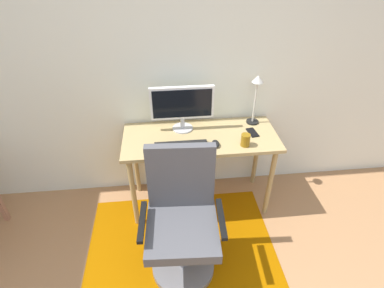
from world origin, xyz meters
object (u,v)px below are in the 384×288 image
computer_mouse (216,144)px  desk_lamp (256,91)px  keyboard (181,146)px  monitor (182,105)px  desk (200,145)px  office_chair (182,223)px  cell_phone (252,132)px  coffee_cup (245,140)px

computer_mouse → desk_lamp: desk_lamp is taller
keyboard → computer_mouse: computer_mouse is taller
monitor → desk: bearing=-43.5°
keyboard → office_chair: size_ratio=0.41×
desk_lamp → office_chair: bearing=-130.6°
desk → desk_lamp: bearing=19.4°
keyboard → cell_phone: (0.63, 0.14, -0.00)m
cell_phone → office_chair: size_ratio=0.14×
monitor → coffee_cup: (0.48, -0.31, -0.18)m
desk_lamp → keyboard: bearing=-154.8°
keyboard → office_chair: office_chair is taller
monitor → cell_phone: (0.59, -0.13, -0.23)m
desk → coffee_cup: size_ratio=12.73×
keyboard → coffee_cup: 0.52m
office_chair → coffee_cup: bearing=44.3°
monitor → keyboard: 0.36m
coffee_cup → cell_phone: bearing=57.5°
monitor → coffee_cup: bearing=-32.4°
cell_phone → computer_mouse: bearing=-165.2°
desk → desk_lamp: desk_lamp is taller
keyboard → cell_phone: size_ratio=3.07×
coffee_cup → office_chair: 0.82m
monitor → desk_lamp: bearing=3.7°
cell_phone → desk_lamp: (0.05, 0.17, 0.31)m
keyboard → computer_mouse: 0.28m
coffee_cup → cell_phone: size_ratio=0.74×
desk → cell_phone: size_ratio=9.41×
desk_lamp → office_chair: size_ratio=0.44×
desk_lamp → computer_mouse: bearing=-140.6°
computer_mouse → desk_lamp: bearing=39.4°
office_chair → cell_phone: bearing=47.9°
coffee_cup → cell_phone: (0.11, 0.18, -0.05)m
desk_lamp → cell_phone: bearing=-104.8°
desk → keyboard: size_ratio=3.06×
desk → keyboard: keyboard is taller
desk_lamp → office_chair: 1.26m
coffee_cup → desk_lamp: desk_lamp is taller
coffee_cup → office_chair: (-0.56, -0.48, -0.37)m
monitor → office_chair: bearing=-95.3°
monitor → computer_mouse: 0.43m
keyboard → cell_phone: 0.64m
coffee_cup → cell_phone: 0.21m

